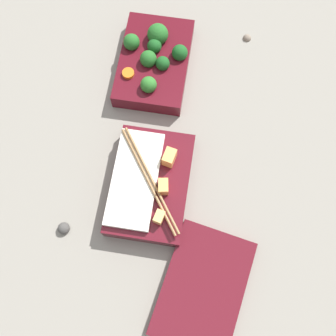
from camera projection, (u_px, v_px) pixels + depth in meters
name	position (u px, v px, depth m)	size (l,w,h in m)	color
ground_plane	(150.00, 117.00, 0.81)	(3.00, 3.00, 0.00)	gray
bento_tray_vegetable	(154.00, 61.00, 0.82)	(0.21, 0.14, 0.07)	#510F19
bento_tray_rice	(149.00, 184.00, 0.74)	(0.21, 0.14, 0.07)	#510F19
bento_lid	(203.00, 288.00, 0.69)	(0.21, 0.14, 0.02)	#510F19
pebble_0	(247.00, 37.00, 0.87)	(0.02, 0.02, 0.02)	#7A6B5B
pebble_2	(64.00, 228.00, 0.73)	(0.02, 0.02, 0.02)	#474442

